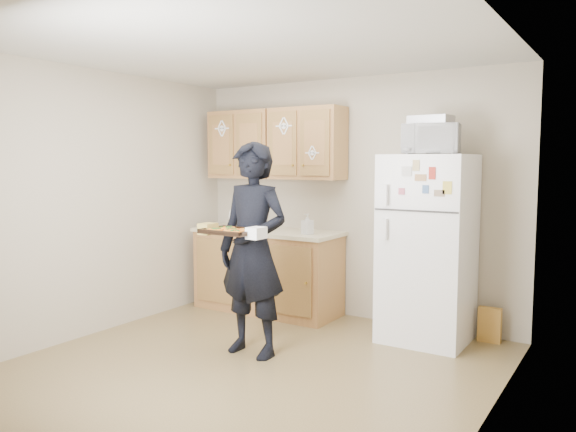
{
  "coord_description": "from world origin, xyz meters",
  "views": [
    {
      "loc": [
        2.57,
        -3.51,
        1.64
      ],
      "look_at": [
        0.07,
        0.45,
        1.18
      ],
      "focal_mm": 35.0,
      "sensor_mm": 36.0,
      "label": 1
    }
  ],
  "objects_px": {
    "baking_tray": "(231,232)",
    "microwave": "(431,139)",
    "refrigerator": "(428,249)",
    "dish_rack": "(244,221)",
    "person": "(253,249)"
  },
  "relations": [
    {
      "from": "baking_tray",
      "to": "microwave",
      "type": "relative_size",
      "value": 0.9
    },
    {
      "from": "refrigerator",
      "to": "dish_rack",
      "type": "relative_size",
      "value": 4.27
    },
    {
      "from": "person",
      "to": "dish_rack",
      "type": "xyz_separation_m",
      "value": [
        -0.98,
        1.18,
        0.08
      ]
    },
    {
      "from": "refrigerator",
      "to": "dish_rack",
      "type": "height_order",
      "value": "refrigerator"
    },
    {
      "from": "refrigerator",
      "to": "person",
      "type": "xyz_separation_m",
      "value": [
        -1.12,
        -1.16,
        0.05
      ]
    },
    {
      "from": "microwave",
      "to": "dish_rack",
      "type": "relative_size",
      "value": 1.21
    },
    {
      "from": "person",
      "to": "microwave",
      "type": "xyz_separation_m",
      "value": [
        1.15,
        1.11,
        0.93
      ]
    },
    {
      "from": "person",
      "to": "microwave",
      "type": "relative_size",
      "value": 3.74
    },
    {
      "from": "microwave",
      "to": "dish_rack",
      "type": "distance_m",
      "value": 2.29
    },
    {
      "from": "baking_tray",
      "to": "microwave",
      "type": "bearing_deg",
      "value": 52.72
    },
    {
      "from": "refrigerator",
      "to": "baking_tray",
      "type": "bearing_deg",
      "value": -127.33
    },
    {
      "from": "person",
      "to": "microwave",
      "type": "distance_m",
      "value": 1.85
    },
    {
      "from": "baking_tray",
      "to": "microwave",
      "type": "distance_m",
      "value": 1.96
    },
    {
      "from": "refrigerator",
      "to": "microwave",
      "type": "relative_size",
      "value": 3.53
    },
    {
      "from": "refrigerator",
      "to": "dish_rack",
      "type": "distance_m",
      "value": 2.1
    }
  ]
}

